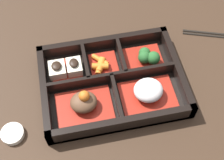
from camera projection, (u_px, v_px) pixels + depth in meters
The scene contains 9 objects.
ground_plane at pixel (112, 86), 0.71m from camera, with size 3.00×3.00×0.00m, color #382619.
bento_base at pixel (112, 85), 0.71m from camera, with size 0.31×0.23×0.01m.
bento_rim at pixel (111, 80), 0.70m from camera, with size 0.31×0.23×0.04m.
bowl_rice at pixel (148, 92), 0.67m from camera, with size 0.12×0.08×0.04m.
bowl_stew at pixel (84, 103), 0.66m from camera, with size 0.12×0.08×0.05m.
bowl_greens at pixel (147, 57), 0.73m from camera, with size 0.09×0.07×0.04m.
bowl_carrots at pixel (102, 65), 0.72m from camera, with size 0.06×0.07×0.02m.
bowl_tofu at pixel (66, 69), 0.71m from camera, with size 0.07×0.07×0.03m.
sauce_dish at pixel (13, 134), 0.64m from camera, with size 0.05×0.05×0.01m.
Camera 1 is at (0.07, 0.37, 0.61)m, focal length 50.00 mm.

